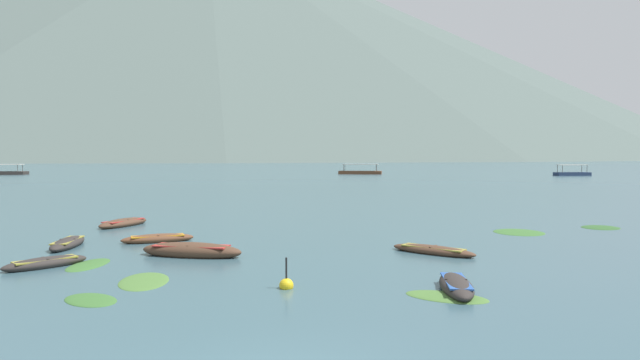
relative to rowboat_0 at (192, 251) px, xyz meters
The scene contains 20 objects.
ground_plane 1487.02m from the rowboat_0, 89.83° to the left, with size 6000.00×6000.00×0.00m, color #385660.
mountain_1 1423.85m from the rowboat_0, 100.69° to the left, with size 2197.74×2197.74×594.81m, color #4C5B56.
mountain_2 1403.02m from the rowboat_0, 74.47° to the left, with size 994.72×994.72×326.44m, color #56665B.
rowboat_0 is the anchor object (origin of this frame).
rowboat_1 11.41m from the rowboat_0, 122.68° to the left, with size 2.57×3.89×0.55m.
rowboat_2 5.39m from the rowboat_0, 157.45° to the right, with size 2.75×2.75×0.48m.
rowboat_3 4.43m from the rowboat_0, 123.53° to the left, with size 3.51×2.10×0.49m.
rowboat_4 6.59m from the rowboat_0, 159.15° to the left, with size 1.27×3.51×0.52m.
rowboat_5 11.08m from the rowboat_0, 32.13° to the right, with size 1.31×3.13×0.53m.
rowboat_6 10.16m from the rowboat_0, ahead, with size 3.53×3.09×0.44m.
ferry_0 108.51m from the rowboat_0, 55.67° to the left, with size 7.71×3.24×2.54m.
ferry_1 102.03m from the rowboat_0, 80.50° to the left, with size 10.36×5.29×2.54m.
ferry_2 117.41m from the rowboat_0, 123.32° to the left, with size 11.14×6.30×2.54m.
mooring_buoy 6.83m from the rowboat_0, 52.48° to the right, with size 0.45×0.45×1.11m.
weed_patch_1 6.83m from the rowboat_0, 101.99° to the right, with size 1.93×1.21×0.14m, color #38662D.
weed_patch_2 4.46m from the rowboat_0, 97.62° to the right, with size 1.60×2.67×0.14m, color #477033.
weed_patch_3 3.93m from the rowboat_0, 153.85° to the right, with size 1.22×2.55×0.14m, color #38662D.
weed_patch_4 17.52m from the rowboat_0, 21.59° to the left, with size 2.76×2.66×0.14m, color #38662D.
weed_patch_5 23.30m from the rowboat_0, 20.70° to the left, with size 2.00×2.27×0.14m, color #2D5628.
weed_patch_6 11.07m from the rowboat_0, 36.35° to the right, with size 1.29×2.44×0.14m, color #477033.
Camera 1 is at (0.56, -8.80, 4.14)m, focal length 29.60 mm.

